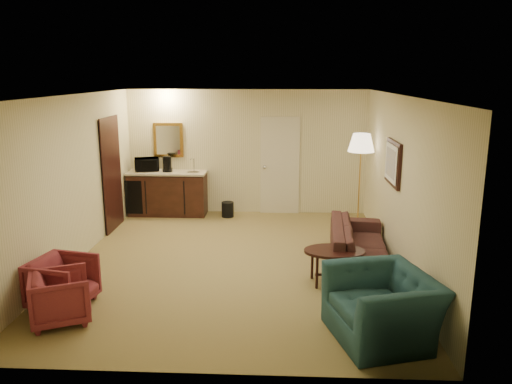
% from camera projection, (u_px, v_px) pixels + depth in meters
% --- Properties ---
extents(ground, '(6.00, 6.00, 0.00)m').
position_uv_depth(ground, '(234.00, 263.00, 7.87)').
color(ground, olive).
rests_on(ground, ground).
extents(room_walls, '(5.02, 6.01, 2.61)m').
position_uv_depth(room_walls, '(232.00, 148.00, 8.23)').
color(room_walls, beige).
rests_on(room_walls, ground).
extents(wetbar_cabinet, '(1.64, 0.58, 0.92)m').
position_uv_depth(wetbar_cabinet, '(168.00, 193.00, 10.49)').
color(wetbar_cabinet, '#3C1B13').
rests_on(wetbar_cabinet, ground).
extents(sofa, '(0.82, 2.24, 0.86)m').
position_uv_depth(sofa, '(360.00, 238.00, 7.72)').
color(sofa, black).
rests_on(sofa, ground).
extents(teal_armchair, '(1.05, 1.33, 1.02)m').
position_uv_depth(teal_armchair, '(382.00, 295.00, 5.53)').
color(teal_armchair, '#214853').
rests_on(teal_armchair, ground).
extents(rose_chair_near, '(0.83, 0.85, 0.67)m').
position_uv_depth(rose_chair_near, '(60.00, 295.00, 5.94)').
color(rose_chair_near, maroon).
rests_on(rose_chair_near, ground).
extents(rose_chair_far, '(0.77, 0.81, 0.71)m').
position_uv_depth(rose_chair_far, '(63.00, 280.00, 6.33)').
color(rose_chair_far, maroon).
rests_on(rose_chair_far, ground).
extents(coffee_table, '(0.93, 0.69, 0.49)m').
position_uv_depth(coffee_table, '(334.00, 266.00, 7.06)').
color(coffee_table, black).
rests_on(coffee_table, ground).
extents(floor_lamp, '(0.60, 0.60, 1.85)m').
position_uv_depth(floor_lamp, '(359.00, 182.00, 9.37)').
color(floor_lamp, gold).
rests_on(floor_lamp, ground).
extents(waste_bin, '(0.30, 0.30, 0.31)m').
position_uv_depth(waste_bin, '(228.00, 209.00, 10.37)').
color(waste_bin, black).
rests_on(waste_bin, ground).
extents(microwave, '(0.55, 0.40, 0.34)m').
position_uv_depth(microwave, '(147.00, 163.00, 10.43)').
color(microwave, black).
rests_on(microwave, wetbar_cabinet).
extents(coffee_maker, '(0.20, 0.20, 0.32)m').
position_uv_depth(coffee_maker, '(167.00, 164.00, 10.35)').
color(coffee_maker, black).
rests_on(coffee_maker, wetbar_cabinet).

